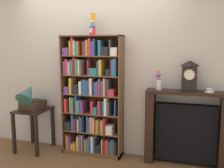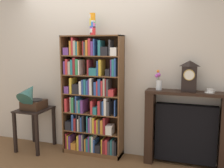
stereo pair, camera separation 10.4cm
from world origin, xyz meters
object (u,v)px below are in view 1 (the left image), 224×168
flower_vase (159,82)px  fireplace_mantel (186,129)px  cup_stack (92,24)px  side_table_left (34,119)px  gramophone (30,98)px  bookshelf (91,100)px  mantel_clock (189,76)px  teacup_with_saucer (210,90)px

flower_vase → fireplace_mantel: bearing=3.9°
cup_stack → side_table_left: size_ratio=0.47×
gramophone → fireplace_mantel: 2.41m
side_table_left → gramophone: (0.00, -0.07, 0.37)m
bookshelf → fireplace_mantel: bookshelf is taller
bookshelf → mantel_clock: (1.43, 0.01, 0.43)m
teacup_with_saucer → side_table_left: bearing=-177.0°
bookshelf → side_table_left: 1.03m
fireplace_mantel → side_table_left: bearing=-176.0°
side_table_left → gramophone: size_ratio=1.40×
cup_stack → fireplace_mantel: size_ratio=0.29×
bookshelf → fireplace_mantel: (1.41, 0.04, -0.33)m
fireplace_mantel → bookshelf: bearing=-178.4°
mantel_clock → teacup_with_saucer: size_ratio=3.11×
side_table_left → mantel_clock: size_ratio=1.60×
teacup_with_saucer → cup_stack: bearing=-179.3°
bookshelf → fireplace_mantel: 1.45m
flower_vase → teacup_with_saucer: 0.69m
cup_stack → gramophone: bearing=-169.1°
bookshelf → cup_stack: cup_stack is taller
cup_stack → flower_vase: size_ratio=1.14×
flower_vase → bookshelf: bearing=-179.3°
bookshelf → mantel_clock: bearing=0.5°
flower_vase → cup_stack: bearing=-179.1°
gramophone → fireplace_mantel: size_ratio=0.43×
flower_vase → teacup_with_saucer: (0.68, 0.00, -0.09)m
side_table_left → flower_vase: bearing=4.0°
teacup_with_saucer → fireplace_mantel: bearing=175.4°
cup_stack → side_table_left: 1.80m
bookshelf → gramophone: bearing=-168.6°
cup_stack → fireplace_mantel: (1.38, 0.04, -1.48)m
fireplace_mantel → teacup_with_saucer: bearing=-4.6°
side_table_left → mantel_clock: mantel_clock is taller
bookshelf → teacup_with_saucer: bearing=0.5°
side_table_left → flower_vase: flower_vase is taller
gramophone → flower_vase: flower_vase is taller
mantel_clock → flower_vase: mantel_clock is taller
fireplace_mantel → flower_vase: bearing=-176.1°
gramophone → teacup_with_saucer: gramophone is taller
bookshelf → cup_stack: 1.15m
gramophone → flower_vase: (1.99, 0.21, 0.31)m
bookshelf → fireplace_mantel: bearing=1.6°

